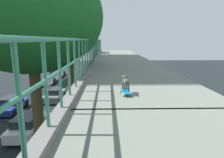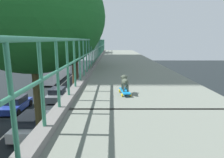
% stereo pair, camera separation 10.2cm
% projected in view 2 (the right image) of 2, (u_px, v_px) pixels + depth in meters
% --- Properties ---
extents(overpass_deck, '(3.11, 37.87, 0.50)m').
position_uv_depth(overpass_deck, '(162.00, 139.00, 2.70)').
color(overpass_deck, slate).
rests_on(overpass_deck, bridge_pier).
extents(green_railing, '(0.20, 35.97, 1.15)m').
position_uv_depth(green_railing, '(52.00, 104.00, 2.59)').
color(green_railing, slate).
rests_on(green_railing, overpass_deck).
extents(car_white_fifth, '(1.87, 4.11, 1.43)m').
position_uv_depth(car_white_fifth, '(32.00, 124.00, 13.80)').
color(car_white_fifth, silver).
rests_on(car_white_fifth, ground).
extents(car_blue_sixth, '(1.95, 3.85, 1.36)m').
position_uv_depth(car_blue_sixth, '(15.00, 104.00, 18.16)').
color(car_blue_sixth, navy).
rests_on(car_blue_sixth, ground).
extents(car_grey_seventh, '(1.93, 3.92, 1.38)m').
position_uv_depth(car_grey_seventh, '(58.00, 94.00, 21.39)').
color(car_grey_seventh, slate).
rests_on(car_grey_seventh, ground).
extents(city_bus, '(2.67, 10.96, 3.13)m').
position_uv_depth(city_bus, '(55.00, 69.00, 31.94)').
color(city_bus, white).
rests_on(city_bus, ground).
extents(roadside_tree_mid, '(5.94, 5.94, 9.85)m').
position_uv_depth(roadside_tree_mid, '(33.00, 18.00, 7.83)').
color(roadside_tree_mid, '#4C4324').
rests_on(roadside_tree_mid, ground).
extents(roadside_tree_far, '(4.33, 4.33, 8.56)m').
position_uv_depth(roadside_tree_far, '(74.00, 39.00, 16.80)').
color(roadside_tree_far, '#503821').
rests_on(roadside_tree_far, ground).
extents(toy_skateboard, '(0.24, 0.52, 0.09)m').
position_uv_depth(toy_skateboard, '(125.00, 91.00, 4.01)').
color(toy_skateboard, '#1284D5').
rests_on(toy_skateboard, overpass_deck).
extents(small_dog, '(0.17, 0.36, 0.31)m').
position_uv_depth(small_dog, '(125.00, 81.00, 3.99)').
color(small_dog, '#434C3E').
rests_on(small_dog, toy_skateboard).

